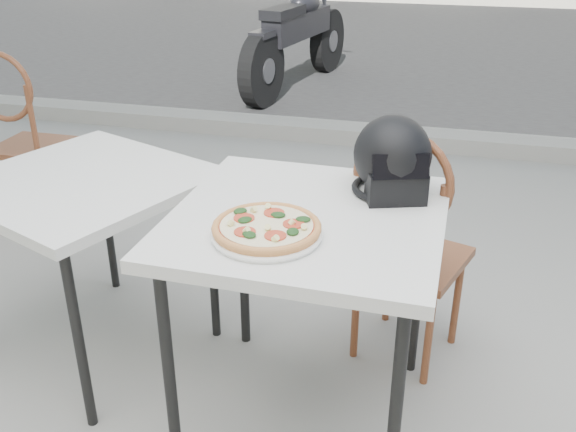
% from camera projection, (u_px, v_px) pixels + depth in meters
% --- Properties ---
extents(ground, '(80.00, 80.00, 0.00)m').
position_uv_depth(ground, '(311.00, 418.00, 2.28)').
color(ground, gray).
rests_on(ground, ground).
extents(street_asphalt, '(30.00, 8.00, 0.00)m').
position_uv_depth(street_asphalt, '(427.00, 45.00, 8.39)').
color(street_asphalt, black).
rests_on(street_asphalt, ground).
extents(curb, '(30.00, 0.25, 0.12)m').
position_uv_depth(curb, '(396.00, 137.00, 4.87)').
color(curb, gray).
rests_on(curb, ground).
extents(cafe_table_main, '(0.85, 0.85, 0.79)m').
position_uv_depth(cafe_table_main, '(307.00, 234.00, 2.00)').
color(cafe_table_main, silver).
rests_on(cafe_table_main, ground).
extents(plate, '(0.39, 0.39, 0.02)m').
position_uv_depth(plate, '(267.00, 234.00, 1.83)').
color(plate, white).
rests_on(plate, cafe_table_main).
extents(pizza, '(0.34, 0.34, 0.04)m').
position_uv_depth(pizza, '(267.00, 227.00, 1.82)').
color(pizza, '#CF8A4C').
rests_on(pizza, plate).
extents(helmet, '(0.32, 0.33, 0.26)m').
position_uv_depth(helmet, '(393.00, 160.00, 2.07)').
color(helmet, black).
rests_on(helmet, cafe_table_main).
extents(cafe_chair_main, '(0.48, 0.48, 0.99)m').
position_uv_depth(cafe_chair_main, '(407.00, 237.00, 2.35)').
color(cafe_chair_main, brown).
rests_on(cafe_chair_main, ground).
extents(cafe_table_side, '(1.02, 1.02, 0.75)m').
position_uv_depth(cafe_table_side, '(84.00, 194.00, 2.37)').
color(cafe_table_side, silver).
rests_on(cafe_table_side, ground).
extents(cafe_chair_side, '(0.38, 0.38, 1.00)m').
position_uv_depth(cafe_chair_side, '(20.00, 129.00, 3.47)').
color(cafe_chair_side, brown).
rests_on(cafe_chair_side, ground).
extents(motorcycle, '(0.66, 2.19, 1.10)m').
position_uv_depth(motorcycle, '(298.00, 38.00, 6.25)').
color(motorcycle, black).
rests_on(motorcycle, street_asphalt).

